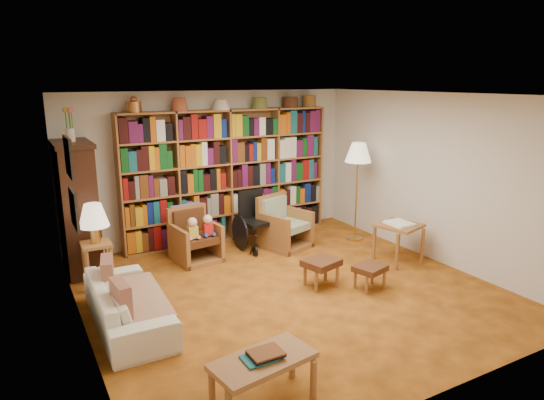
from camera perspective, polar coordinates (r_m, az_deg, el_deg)
floor at (r=6.47m, az=1.98°, el=-10.47°), size 5.00×5.00×0.00m
ceiling at (r=5.89m, az=2.19°, el=12.26°), size 5.00×5.00×0.00m
wall_back at (r=8.25m, az=-6.90°, el=3.96°), size 5.00×0.00×5.00m
wall_front at (r=4.21m, az=19.98°, el=-6.74°), size 5.00×0.00×5.00m
wall_left at (r=5.27m, az=-21.98°, el=-2.79°), size 0.00×5.00×5.00m
wall_right at (r=7.62m, az=18.44°, el=2.49°), size 0.00×5.00×5.00m
bookshelf at (r=8.19m, az=-5.13°, el=3.36°), size 3.60×0.30×2.42m
curio_cabinet at (r=7.29m, az=-21.92°, el=-0.70°), size 0.50×0.95×2.40m
framed_pictures at (r=5.47m, az=-22.52°, el=1.82°), size 0.03×0.52×0.97m
sofa at (r=5.74m, az=-16.62°, el=-11.56°), size 1.77×0.71×0.52m
sofa_throw at (r=5.73m, az=-16.16°, el=-11.10°), size 0.75×1.33×0.04m
cushion_left at (r=5.96m, az=-18.73°, el=-8.73°), size 0.21×0.43×0.41m
cushion_right at (r=5.33m, az=-17.31°, el=-11.41°), size 0.16×0.40×0.39m
side_table_lamp at (r=6.80m, az=-19.88°, el=-6.14°), size 0.38×0.38×0.61m
table_lamp at (r=6.65m, az=-20.26°, el=-1.85°), size 0.39×0.39×0.53m
armchair_leather at (r=7.48m, az=-9.15°, el=-4.42°), size 0.71×0.75×0.81m
armchair_sage at (r=7.97m, az=1.24°, el=-3.19°), size 0.88×0.89×0.84m
wheelchair at (r=7.86m, az=-2.08°, el=-2.64°), size 0.54×0.75×0.94m
floor_lamp at (r=8.17m, az=10.11°, el=5.06°), size 0.44×0.44×1.67m
side_table_papers at (r=7.47m, az=14.71°, el=-3.41°), size 0.71×0.71×0.62m
footstool_a at (r=6.47m, az=5.82°, el=-7.56°), size 0.53×0.48×0.38m
footstool_b at (r=6.49m, az=11.47°, el=-8.06°), size 0.46×0.42×0.33m
coffee_table at (r=4.32m, az=-1.07°, el=-18.73°), size 0.94×0.57×0.46m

